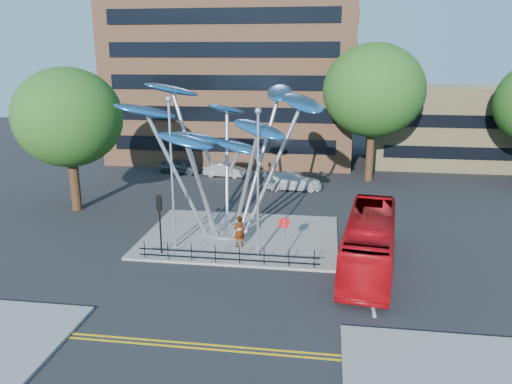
% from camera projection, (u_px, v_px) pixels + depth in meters
% --- Properties ---
extents(ground, '(120.00, 120.00, 0.00)m').
position_uv_depth(ground, '(240.00, 280.00, 25.51)').
color(ground, black).
rests_on(ground, ground).
extents(traffic_island, '(12.00, 9.00, 0.15)m').
position_uv_depth(traffic_island, '(241.00, 236.00, 31.35)').
color(traffic_island, slate).
rests_on(traffic_island, ground).
extents(double_yellow_near, '(40.00, 0.12, 0.01)m').
position_uv_depth(double_yellow_near, '(214.00, 345.00, 19.79)').
color(double_yellow_near, gold).
rests_on(double_yellow_near, ground).
extents(double_yellow_far, '(40.00, 0.12, 0.01)m').
position_uv_depth(double_yellow_far, '(212.00, 349.00, 19.50)').
color(double_yellow_far, gold).
rests_on(double_yellow_far, ground).
extents(brick_tower, '(25.00, 15.00, 30.00)m').
position_uv_depth(brick_tower, '(235.00, 16.00, 52.81)').
color(brick_tower, '#956041').
rests_on(brick_tower, ground).
extents(low_building_near, '(15.00, 8.00, 8.00)m').
position_uv_depth(low_building_near, '(445.00, 126.00, 50.85)').
color(low_building_near, tan).
rests_on(low_building_near, ground).
extents(tree_right, '(8.80, 8.80, 12.11)m').
position_uv_depth(tree_right, '(374.00, 91.00, 43.23)').
color(tree_right, black).
rests_on(tree_right, ground).
extents(tree_left, '(7.60, 7.60, 10.32)m').
position_uv_depth(tree_left, '(68.00, 118.00, 35.13)').
color(tree_left, black).
rests_on(tree_left, ground).
extents(leaf_sculpture, '(12.72, 9.54, 9.51)m').
position_uv_depth(leaf_sculpture, '(225.00, 127.00, 30.31)').
color(leaf_sculpture, '#9EA0A5').
rests_on(leaf_sculpture, traffic_island).
extents(street_lamp_left, '(0.36, 0.36, 8.80)m').
position_uv_depth(street_lamp_left, '(171.00, 161.00, 28.02)').
color(street_lamp_left, '#9EA0A5').
rests_on(street_lamp_left, traffic_island).
extents(street_lamp_right, '(0.36, 0.36, 8.30)m').
position_uv_depth(street_lamp_right, '(258.00, 170.00, 26.93)').
color(street_lamp_right, '#9EA0A5').
rests_on(street_lamp_right, traffic_island).
extents(traffic_light_island, '(0.28, 0.18, 3.42)m').
position_uv_depth(traffic_light_island, '(159.00, 212.00, 27.87)').
color(traffic_light_island, black).
rests_on(traffic_light_island, traffic_island).
extents(no_entry_sign_island, '(0.60, 0.10, 2.45)m').
position_uv_depth(no_entry_sign_island, '(284.00, 232.00, 27.15)').
color(no_entry_sign_island, '#9EA0A5').
rests_on(no_entry_sign_island, traffic_island).
extents(pedestrian_railing_front, '(10.00, 0.06, 1.00)m').
position_uv_depth(pedestrian_railing_front, '(227.00, 256.00, 27.12)').
color(pedestrian_railing_front, black).
rests_on(pedestrian_railing_front, traffic_island).
extents(red_bus, '(3.76, 10.63, 2.90)m').
position_uv_depth(red_bus, '(370.00, 241.00, 26.72)').
color(red_bus, '#B2080F').
rests_on(red_bus, ground).
extents(pedestrian, '(0.83, 0.74, 1.91)m').
position_uv_depth(pedestrian, '(239.00, 231.00, 29.21)').
color(pedestrian, gray).
rests_on(pedestrian, traffic_island).
extents(parked_car_left, '(4.23, 2.21, 1.37)m').
position_uv_depth(parked_car_left, '(181.00, 166.00, 47.94)').
color(parked_car_left, '#404448').
rests_on(parked_car_left, ground).
extents(parked_car_mid, '(4.02, 1.68, 1.29)m').
position_uv_depth(parked_car_mid, '(225.00, 170.00, 46.63)').
color(parked_car_mid, '#A9ACB1').
rests_on(parked_car_mid, ground).
extents(parked_car_right, '(5.09, 2.26, 1.45)m').
position_uv_depth(parked_car_right, '(292.00, 181.00, 42.29)').
color(parked_car_right, silver).
rests_on(parked_car_right, ground).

